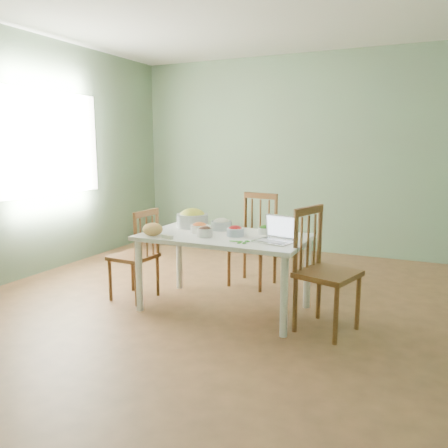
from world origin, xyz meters
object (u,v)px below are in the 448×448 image
at_px(chair_right, 328,271).
at_px(chair_far, 252,240).
at_px(chair_left, 133,254).
at_px(bowl_squash, 192,218).
at_px(laptop, 274,230).
at_px(bread_boule, 153,229).
at_px(dining_table, 224,272).

bearing_deg(chair_right, chair_far, 64.63).
height_order(chair_left, bowl_squash, chair_left).
relative_size(chair_far, laptop, 3.20).
bearing_deg(bread_boule, chair_left, 151.73).
bearing_deg(laptop, chair_right, 14.53).
bearing_deg(dining_table, laptop, -11.56).
bearing_deg(bowl_squash, dining_table, -27.02).
bearing_deg(dining_table, bowl_squash, 152.98).
bearing_deg(chair_far, chair_left, -129.05).
bearing_deg(chair_left, dining_table, 98.91).
xyz_separation_m(chair_right, bowl_squash, (-1.40, 0.32, 0.28)).
relative_size(bread_boule, bowl_squash, 0.58).
height_order(chair_far, chair_left, chair_far).
distance_m(chair_right, laptop, 0.54).
relative_size(chair_left, bread_boule, 4.97).
bearing_deg(chair_left, bowl_squash, 127.02).
bearing_deg(chair_right, bowl_squash, 93.37).
distance_m(chair_far, chair_right, 1.32).
distance_m(dining_table, chair_far, 0.80).
xyz_separation_m(chair_left, bowl_squash, (0.48, 0.32, 0.34)).
relative_size(dining_table, chair_far, 1.51).
distance_m(chair_far, chair_left, 1.25).
bearing_deg(chair_left, chair_far, 137.62).
xyz_separation_m(chair_left, chair_right, (1.87, 0.00, 0.06)).
distance_m(chair_left, chair_right, 1.87).
bearing_deg(bowl_squash, laptop, -19.20).
bearing_deg(chair_right, bread_boule, 113.73).
height_order(chair_far, bowl_squash, chair_far).
relative_size(chair_far, chair_right, 0.98).
distance_m(dining_table, bread_boule, 0.75).
xyz_separation_m(dining_table, bowl_squash, (-0.44, 0.23, 0.43)).
bearing_deg(dining_table, chair_far, 92.39).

